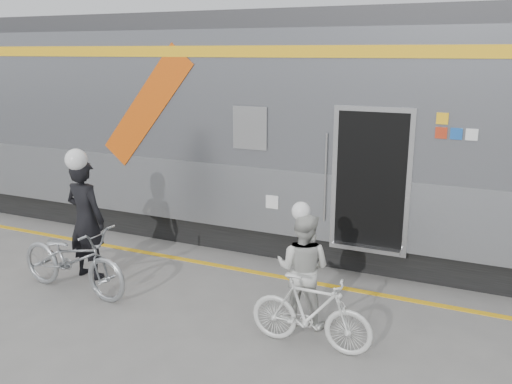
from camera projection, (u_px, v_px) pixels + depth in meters
The scene contains 9 objects.
ground at pixel (198, 337), 6.75m from camera, with size 90.00×90.00×0.00m, color slate.
train at pixel (275, 128), 10.21m from camera, with size 24.00×3.17×4.10m.
safety_strip at pixel (266, 274), 8.64m from camera, with size 24.00×0.12×0.01m, color yellow.
man at pixel (86, 219), 8.35m from camera, with size 0.69×0.45×1.88m, color black.
bicycle_left at pixel (73, 259), 7.89m from camera, with size 0.69×1.97×1.04m, color #9FA3A6.
woman at pixel (303, 269), 6.94m from camera, with size 0.73×0.57×1.50m, color beige.
bicycle_right at pixel (311, 312), 6.41m from camera, with size 0.43×1.51×0.91m, color silver.
helmet_man at pixel (80, 149), 8.07m from camera, with size 0.33×0.33×0.33m, color white.
helmet_woman at pixel (305, 204), 6.72m from camera, with size 0.24×0.24×0.24m, color white.
Camera 1 is at (3.18, -5.23, 3.46)m, focal length 38.00 mm.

